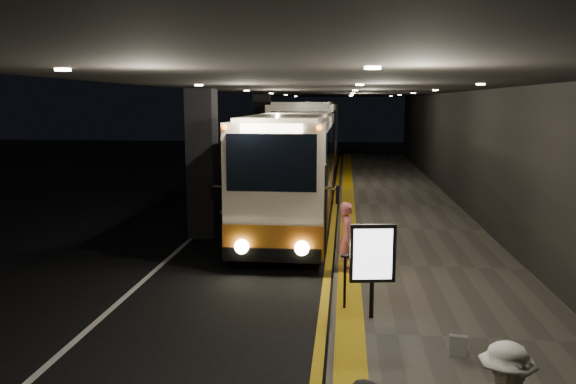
{
  "coord_description": "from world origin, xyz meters",
  "views": [
    {
      "loc": [
        2.72,
        -12.23,
        4.02
      ],
      "look_at": [
        1.25,
        2.09,
        1.7
      ],
      "focal_mm": 35.0,
      "sensor_mm": 36.0,
      "label": 1
    }
  ],
  "objects_px": {
    "coach_second": "(309,144)",
    "passenger_boarding": "(347,237)",
    "coach_main": "(294,174)",
    "bag_polka": "(458,346)",
    "stanchion_post": "(345,282)",
    "info_sign": "(373,255)"
  },
  "relations": [
    {
      "from": "coach_main",
      "to": "passenger_boarding",
      "type": "relative_size",
      "value": 7.07
    },
    {
      "from": "coach_main",
      "to": "bag_polka",
      "type": "distance_m",
      "value": 10.4
    },
    {
      "from": "coach_second",
      "to": "passenger_boarding",
      "type": "bearing_deg",
      "value": -82.19
    },
    {
      "from": "info_sign",
      "to": "stanchion_post",
      "type": "bearing_deg",
      "value": 130.2
    },
    {
      "from": "passenger_boarding",
      "to": "bag_polka",
      "type": "bearing_deg",
      "value": -155.51
    },
    {
      "from": "coach_main",
      "to": "passenger_boarding",
      "type": "distance_m",
      "value": 5.79
    },
    {
      "from": "passenger_boarding",
      "to": "coach_main",
      "type": "bearing_deg",
      "value": 20.25
    },
    {
      "from": "bag_polka",
      "to": "stanchion_post",
      "type": "relative_size",
      "value": 0.31
    },
    {
      "from": "info_sign",
      "to": "stanchion_post",
      "type": "relative_size",
      "value": 1.69
    },
    {
      "from": "coach_second",
      "to": "passenger_boarding",
      "type": "relative_size",
      "value": 7.7
    },
    {
      "from": "bag_polka",
      "to": "stanchion_post",
      "type": "height_order",
      "value": "stanchion_post"
    },
    {
      "from": "bag_polka",
      "to": "info_sign",
      "type": "distance_m",
      "value": 2.15
    },
    {
      "from": "coach_second",
      "to": "bag_polka",
      "type": "height_order",
      "value": "coach_second"
    },
    {
      "from": "coach_main",
      "to": "coach_second",
      "type": "height_order",
      "value": "coach_second"
    },
    {
      "from": "coach_main",
      "to": "bag_polka",
      "type": "bearing_deg",
      "value": -70.65
    },
    {
      "from": "passenger_boarding",
      "to": "info_sign",
      "type": "height_order",
      "value": "info_sign"
    },
    {
      "from": "info_sign",
      "to": "stanchion_post",
      "type": "xyz_separation_m",
      "value": [
        -0.49,
        0.43,
        -0.65
      ]
    },
    {
      "from": "bag_polka",
      "to": "coach_second",
      "type": "bearing_deg",
      "value": 100.15
    },
    {
      "from": "coach_second",
      "to": "coach_main",
      "type": "bearing_deg",
      "value": -87.89
    },
    {
      "from": "passenger_boarding",
      "to": "coach_second",
      "type": "bearing_deg",
      "value": 9.56
    },
    {
      "from": "info_sign",
      "to": "coach_main",
      "type": "bearing_deg",
      "value": 96.15
    },
    {
      "from": "coach_second",
      "to": "bag_polka",
      "type": "xyz_separation_m",
      "value": [
        3.66,
        -20.45,
        -1.56
      ]
    }
  ]
}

